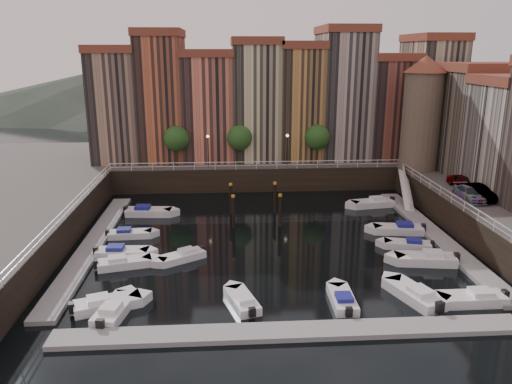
{
  "coord_description": "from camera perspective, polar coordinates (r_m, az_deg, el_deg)",
  "views": [
    {
      "loc": [
        -3.98,
        -44.74,
        17.33
      ],
      "look_at": [
        -0.82,
        4.0,
        3.44
      ],
      "focal_mm": 35.0,
      "sensor_mm": 36.0,
      "label": 1
    }
  ],
  "objects": [
    {
      "name": "boat_near_0",
      "position": [
        36.08,
        -15.89,
        -12.83
      ],
      "size": [
        2.54,
        4.85,
        1.09
      ],
      "rotation": [
        0.0,
        0.0,
        1.38
      ],
      "color": "silver",
      "rests_on": "ground"
    },
    {
      "name": "boat_extra_477",
      "position": [
        43.52,
        -8.39,
        -7.29
      ],
      "size": [
        4.26,
        3.46,
        0.99
      ],
      "rotation": [
        0.0,
        0.0,
        3.7
      ],
      "color": "silver",
      "rests_on": "ground"
    },
    {
      "name": "car_b",
      "position": [
        53.94,
        23.99,
        -0.11
      ],
      "size": [
        2.74,
        4.76,
        1.48
      ],
      "primitive_type": "imported",
      "rotation": [
        0.0,
        0.0,
        0.28
      ],
      "color": "gray",
      "rests_on": "quay_right"
    },
    {
      "name": "mountains",
      "position": [
        155.13,
        -1.64,
        12.39
      ],
      "size": [
        145.0,
        100.0,
        18.0
      ],
      "color": "#2D382D",
      "rests_on": "ground"
    },
    {
      "name": "boat_right_0",
      "position": [
        39.28,
        23.57,
        -11.11
      ],
      "size": [
        4.95,
        1.82,
        1.14
      ],
      "rotation": [
        0.0,
        0.0,
        3.15
      ],
      "color": "silver",
      "rests_on": "ground"
    },
    {
      "name": "street_lamps",
      "position": [
        63.05,
        -0.94,
        5.43
      ],
      "size": [
        10.36,
        0.36,
        4.18
      ],
      "color": "black",
      "rests_on": "quay_far"
    },
    {
      "name": "car_a",
      "position": [
        58.06,
        22.47,
        1.03
      ],
      "size": [
        2.25,
        4.05,
        1.3
      ],
      "primitive_type": "imported",
      "rotation": [
        0.0,
        0.0,
        0.2
      ],
      "color": "gray",
      "rests_on": "quay_right"
    },
    {
      "name": "mooring_pilings",
      "position": [
        52.49,
        -0.14,
        -1.5
      ],
      "size": [
        5.25,
        5.11,
        3.78
      ],
      "color": "black",
      "rests_on": "ground"
    },
    {
      "name": "boat_left_1",
      "position": [
        43.19,
        -14.94,
        -7.83
      ],
      "size": [
        4.75,
        2.66,
        1.06
      ],
      "rotation": [
        0.0,
        0.0,
        0.24
      ],
      "color": "silver",
      "rests_on": "ground"
    },
    {
      "name": "dock_left",
      "position": [
        48.54,
        -18.12,
        -5.64
      ],
      "size": [
        2.0,
        28.0,
        0.35
      ],
      "primitive_type": "cube",
      "color": "gray",
      "rests_on": "ground"
    },
    {
      "name": "boat_near_1",
      "position": [
        35.96,
        -1.56,
        -12.34
      ],
      "size": [
        2.65,
        4.39,
        0.98
      ],
      "rotation": [
        0.0,
        0.0,
        1.86
      ],
      "color": "silver",
      "rests_on": "ground"
    },
    {
      "name": "boat_left_3",
      "position": [
        49.63,
        -14.31,
        -4.66
      ],
      "size": [
        4.37,
        1.8,
        0.99
      ],
      "rotation": [
        0.0,
        0.0,
        0.06
      ],
      "color": "silver",
      "rests_on": "ground"
    },
    {
      "name": "boat_left_4",
      "position": [
        55.61,
        -12.26,
        -2.22
      ],
      "size": [
        5.26,
        2.25,
        1.19
      ],
      "rotation": [
        0.0,
        0.0,
        -0.08
      ],
      "color": "silver",
      "rests_on": "ground"
    },
    {
      "name": "quay_far",
      "position": [
        72.6,
        -0.48,
        3.28
      ],
      "size": [
        80.0,
        20.0,
        3.0
      ],
      "primitive_type": "cube",
      "color": "black",
      "rests_on": "ground"
    },
    {
      "name": "car_c",
      "position": [
        53.43,
        23.21,
        -0.25
      ],
      "size": [
        1.96,
        4.64,
        1.34
      ],
      "primitive_type": "imported",
      "rotation": [
        0.0,
        0.0,
        0.02
      ],
      "color": "gray",
      "rests_on": "quay_right"
    },
    {
      "name": "boat_near_2",
      "position": [
        36.61,
        9.85,
        -12.02
      ],
      "size": [
        1.69,
        4.4,
        1.01
      ],
      "rotation": [
        0.0,
        0.0,
        1.55
      ],
      "color": "silver",
      "rests_on": "ground"
    },
    {
      "name": "dock_near",
      "position": [
        32.85,
        3.94,
        -15.64
      ],
      "size": [
        30.0,
        2.0,
        0.35
      ],
      "primitive_type": "cube",
      "color": "gray",
      "rests_on": "ground"
    },
    {
      "name": "dock_right",
      "position": [
        51.13,
        19.85,
        -4.71
      ],
      "size": [
        2.0,
        28.0,
        0.35
      ],
      "primitive_type": "cube",
      "color": "gray",
      "rests_on": "ground"
    },
    {
      "name": "boat_near_3",
      "position": [
        38.37,
        17.68,
        -11.1
      ],
      "size": [
        3.48,
        5.33,
        1.2
      ],
      "rotation": [
        0.0,
        0.0,
        1.92
      ],
      "color": "silver",
      "rests_on": "ground"
    },
    {
      "name": "corner_tower",
      "position": [
        64.3,
        18.43,
        8.71
      ],
      "size": [
        5.2,
        5.2,
        13.8
      ],
      "color": "#6B5B4C",
      "rests_on": "quay_right"
    },
    {
      "name": "boat_left_2",
      "position": [
        45.31,
        -15.13,
        -6.69
      ],
      "size": [
        4.77,
        1.89,
        1.09
      ],
      "rotation": [
        0.0,
        0.0,
        -0.04
      ],
      "color": "silver",
      "rests_on": "ground"
    },
    {
      "name": "gangway",
      "position": [
        60.65,
        16.77,
        0.47
      ],
      "size": [
        2.78,
        8.32,
        3.73
      ],
      "color": "white",
      "rests_on": "ground"
    },
    {
      "name": "ground",
      "position": [
        48.14,
        1.29,
        -5.22
      ],
      "size": [
        200.0,
        200.0,
        0.0
      ],
      "primitive_type": "plane",
      "color": "black",
      "rests_on": "ground"
    },
    {
      "name": "boat_left_0",
      "position": [
        37.0,
        -16.78,
        -12.13
      ],
      "size": [
        4.91,
        3.18,
        1.11
      ],
      "rotation": [
        0.0,
        0.0,
        0.35
      ],
      "color": "silver",
      "rests_on": "ground"
    },
    {
      "name": "railings",
      "position": [
        51.59,
        0.84,
        0.66
      ],
      "size": [
        36.08,
        34.04,
        0.52
      ],
      "color": "white",
      "rests_on": "ground"
    },
    {
      "name": "promenade_trees",
      "position": [
        63.9,
        -1.29,
        6.19
      ],
      "size": [
        21.2,
        3.2,
        5.2
      ],
      "color": "black",
      "rests_on": "quay_far"
    },
    {
      "name": "boat_right_4",
      "position": [
        58.97,
        13.24,
        -1.24
      ],
      "size": [
        5.24,
        2.6,
        1.18
      ],
      "rotation": [
        0.0,
        0.0,
        3.3
      ],
      "color": "silver",
      "rests_on": "ground"
    },
    {
      "name": "boat_right_2",
      "position": [
        47.59,
        17.05,
        -5.78
      ],
      "size": [
        4.48,
        2.62,
        1.0
      ],
      "rotation": [
        0.0,
        0.0,
        2.87
      ],
      "color": "silver",
      "rests_on": "ground"
    },
    {
      "name": "boat_right_3",
      "position": [
        51.18,
        16.04,
        -4.1
      ],
      "size": [
        5.13,
        2.43,
        1.15
      ],
      "rotation": [
        0.0,
        0.0,
        3.01
      ],
      "color": "silver",
      "rests_on": "ground"
    },
    {
      "name": "boat_right_1",
      "position": [
        44.73,
        18.92,
        -7.26
      ],
      "size": [
        5.37,
        2.57,
        1.21
      ],
      "rotation": [
        0.0,
        0.0,
        3.0
      ],
      "color": "silver",
      "rests_on": "ground"
    },
    {
      "name": "far_terrace",
      "position": [
        68.92,
        2.42,
        10.56
      ],
      "size": [
        48.7,
        10.3,
        17.5
      ],
      "color": "#997761",
      "rests_on": "quay_far"
    }
  ]
}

